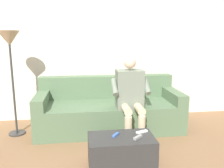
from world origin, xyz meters
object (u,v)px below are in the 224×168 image
coffee_table (121,151)px  floor_lamp (10,46)px  couch (109,110)px  person_solo_seated (130,93)px  remote_white (142,132)px  remote_blue (116,135)px  remote_gray (138,137)px

coffee_table → floor_lamp: floor_lamp is taller
couch → floor_lamp: bearing=3.0°
couch → person_solo_seated: 0.62m
coffee_table → remote_white: bearing=-160.8°
couch → coffee_table: couch is taller
couch → coffee_table: bearing=90.0°
person_solo_seated → remote_blue: person_solo_seated is taller
remote_white → coffee_table: bearing=-1.2°
person_solo_seated → coffee_table: bearing=70.9°
person_solo_seated → floor_lamp: (1.67, -0.34, 0.65)m
remote_white → remote_gray: (0.09, 0.15, 0.00)m
couch → floor_lamp: 1.75m
couch → remote_white: size_ratio=15.39×
remote_gray → person_solo_seated: bearing=-136.4°
remote_blue → floor_lamp: (1.36, -1.03, 0.96)m
remote_gray → floor_lamp: 2.18m
couch → person_solo_seated: bearing=121.5°
remote_white → floor_lamp: bearing=-50.9°
coffee_table → person_solo_seated: person_solo_seated is taller
coffee_table → remote_gray: bearing=160.8°
coffee_table → couch: bearing=-90.0°
floor_lamp → person_solo_seated: bearing=168.3°
coffee_table → remote_gray: size_ratio=5.78×
couch → floor_lamp: size_ratio=1.45×
couch → remote_gray: 1.23m
remote_gray → coffee_table: bearing=-59.7°
remote_white → floor_lamp: size_ratio=0.09×
couch → person_solo_seated: person_solo_seated is taller
couch → remote_gray: (-0.17, 1.21, 0.07)m
remote_blue → remote_white: bearing=-46.9°
remote_white → person_solo_seated: bearing=-109.9°
remote_gray → remote_white: bearing=-160.2°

